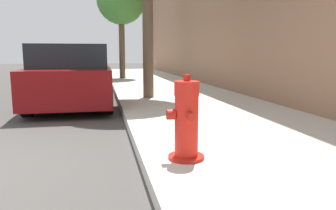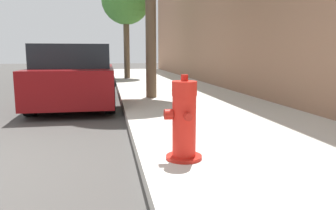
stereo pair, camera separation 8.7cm
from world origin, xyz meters
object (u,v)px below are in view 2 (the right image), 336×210
(parked_car_far, at_px, (93,63))
(parked_car_near, at_px, (75,77))
(fire_hydrant, at_px, (184,122))
(street_tree_far, at_px, (126,1))
(parked_car_mid, at_px, (85,67))

(parked_car_far, bearing_deg, parked_car_near, -89.33)
(fire_hydrant, distance_m, parked_car_far, 17.69)
(parked_car_far, xyz_separation_m, street_tree_far, (1.74, -6.08, 2.82))
(parked_car_mid, xyz_separation_m, parked_car_far, (0.03, 6.54, -0.02))
(parked_car_near, height_order, parked_car_mid, parked_car_near)
(parked_car_near, xyz_separation_m, parked_car_far, (-0.15, 12.86, -0.04))
(fire_hydrant, xyz_separation_m, parked_car_mid, (-1.67, 11.07, 0.13))
(fire_hydrant, height_order, parked_car_far, parked_car_far)
(parked_car_mid, bearing_deg, fire_hydrant, -81.42)
(parked_car_mid, relative_size, parked_car_far, 0.97)
(parked_car_far, relative_size, street_tree_far, 0.97)
(fire_hydrant, xyz_separation_m, parked_car_far, (-1.64, 17.62, 0.11))
(fire_hydrant, relative_size, parked_car_mid, 0.21)
(parked_car_near, bearing_deg, parked_car_mid, 91.65)
(parked_car_far, height_order, street_tree_far, street_tree_far)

